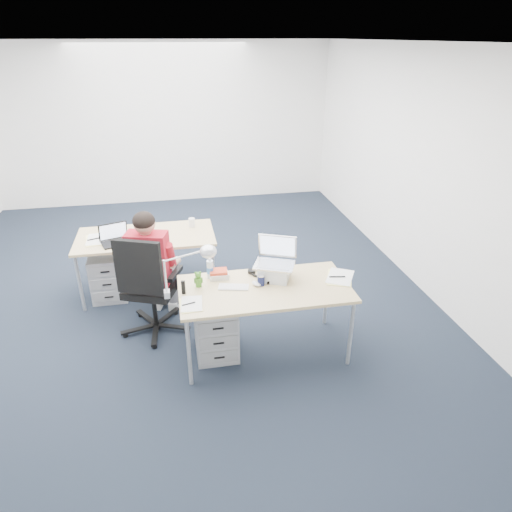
{
  "coord_description": "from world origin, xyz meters",
  "views": [
    {
      "loc": [
        0.04,
        -5.02,
        2.86
      ],
      "look_at": [
        0.82,
        -0.96,
        0.85
      ],
      "focal_mm": 32.0,
      "sensor_mm": 36.0,
      "label": 1
    }
  ],
  "objects_px": {
    "dark_laptop": "(115,234)",
    "computer_mouse": "(256,284)",
    "far_cup": "(192,223)",
    "bear_figurine": "(198,279)",
    "office_chair": "(153,305)",
    "headphones": "(260,272)",
    "cordless_phone": "(183,287)",
    "drawer_pedestal_near": "(216,328)",
    "seated_person": "(154,267)",
    "water_bottle": "(210,268)",
    "silver_laptop": "(274,260)",
    "can_koozie": "(261,280)",
    "desk_far": "(146,239)",
    "desk_lamp": "(182,271)",
    "desk_near": "(265,292)",
    "wireless_keyboard": "(234,287)",
    "sunglasses": "(272,283)",
    "drawer_pedestal_far": "(109,275)",
    "book_stack": "(219,274)"
  },
  "relations": [
    {
      "from": "headphones",
      "to": "dark_laptop",
      "type": "distance_m",
      "value": 1.77
    },
    {
      "from": "drawer_pedestal_near",
      "to": "desk_far",
      "type": "bearing_deg",
      "value": 115.41
    },
    {
      "from": "desk_far",
      "to": "headphones",
      "type": "height_order",
      "value": "headphones"
    },
    {
      "from": "desk_lamp",
      "to": "desk_near",
      "type": "bearing_deg",
      "value": -23.07
    },
    {
      "from": "seated_person",
      "to": "wireless_keyboard",
      "type": "distance_m",
      "value": 1.01
    },
    {
      "from": "book_stack",
      "to": "dark_laptop",
      "type": "bearing_deg",
      "value": 135.54
    },
    {
      "from": "desk_near",
      "to": "wireless_keyboard",
      "type": "xyz_separation_m",
      "value": [
        -0.29,
        0.05,
        0.05
      ]
    },
    {
      "from": "computer_mouse",
      "to": "book_stack",
      "type": "relative_size",
      "value": 0.59
    },
    {
      "from": "can_koozie",
      "to": "dark_laptop",
      "type": "bearing_deg",
      "value": 138.7
    },
    {
      "from": "office_chair",
      "to": "can_koozie",
      "type": "xyz_separation_m",
      "value": [
        1.05,
        -0.51,
        0.46
      ]
    },
    {
      "from": "wireless_keyboard",
      "to": "headphones",
      "type": "relative_size",
      "value": 1.17
    },
    {
      "from": "cordless_phone",
      "to": "can_koozie",
      "type": "bearing_deg",
      "value": 10.84
    },
    {
      "from": "office_chair",
      "to": "drawer_pedestal_near",
      "type": "height_order",
      "value": "office_chair"
    },
    {
      "from": "silver_laptop",
      "to": "water_bottle",
      "type": "bearing_deg",
      "value": -169.02
    },
    {
      "from": "dark_laptop",
      "to": "computer_mouse",
      "type": "bearing_deg",
      "value": -61.16
    },
    {
      "from": "headphones",
      "to": "silver_laptop",
      "type": "bearing_deg",
      "value": -29.2
    },
    {
      "from": "drawer_pedestal_near",
      "to": "desk_lamp",
      "type": "bearing_deg",
      "value": -163.75
    },
    {
      "from": "computer_mouse",
      "to": "desk_lamp",
      "type": "relative_size",
      "value": 0.22
    },
    {
      "from": "desk_far",
      "to": "drawer_pedestal_near",
      "type": "bearing_deg",
      "value": -64.59
    },
    {
      "from": "wireless_keyboard",
      "to": "dark_laptop",
      "type": "bearing_deg",
      "value": 145.97
    },
    {
      "from": "sunglasses",
      "to": "seated_person",
      "type": "bearing_deg",
      "value": 142.9
    },
    {
      "from": "seated_person",
      "to": "computer_mouse",
      "type": "height_order",
      "value": "seated_person"
    },
    {
      "from": "drawer_pedestal_near",
      "to": "can_koozie",
      "type": "height_order",
      "value": "can_koozie"
    },
    {
      "from": "book_stack",
      "to": "bear_figurine",
      "type": "bearing_deg",
      "value": -148.19
    },
    {
      "from": "cordless_phone",
      "to": "far_cup",
      "type": "xyz_separation_m",
      "value": [
        0.18,
        1.61,
        -0.01
      ]
    },
    {
      "from": "desk_near",
      "to": "drawer_pedestal_far",
      "type": "xyz_separation_m",
      "value": [
        -1.6,
        1.42,
        -0.41
      ]
    },
    {
      "from": "cordless_phone",
      "to": "seated_person",
      "type": "bearing_deg",
      "value": 121.03
    },
    {
      "from": "desk_far",
      "to": "drawer_pedestal_far",
      "type": "bearing_deg",
      "value": -174.85
    },
    {
      "from": "far_cup",
      "to": "bear_figurine",
      "type": "bearing_deg",
      "value": -91.35
    },
    {
      "from": "seated_person",
      "to": "water_bottle",
      "type": "distance_m",
      "value": 0.73
    },
    {
      "from": "water_bottle",
      "to": "far_cup",
      "type": "distance_m",
      "value": 1.36
    },
    {
      "from": "desk_far",
      "to": "sunglasses",
      "type": "distance_m",
      "value": 1.86
    },
    {
      "from": "wireless_keyboard",
      "to": "computer_mouse",
      "type": "bearing_deg",
      "value": 13.19
    },
    {
      "from": "office_chair",
      "to": "cordless_phone",
      "type": "relative_size",
      "value": 8.7
    },
    {
      "from": "office_chair",
      "to": "headphones",
      "type": "height_order",
      "value": "office_chair"
    },
    {
      "from": "computer_mouse",
      "to": "bear_figurine",
      "type": "distance_m",
      "value": 0.55
    },
    {
      "from": "computer_mouse",
      "to": "water_bottle",
      "type": "xyz_separation_m",
      "value": [
        -0.41,
        0.23,
        0.09
      ]
    },
    {
      "from": "desk_near",
      "to": "seated_person",
      "type": "distance_m",
      "value": 1.27
    },
    {
      "from": "drawer_pedestal_near",
      "to": "sunglasses",
      "type": "height_order",
      "value": "sunglasses"
    },
    {
      "from": "seated_person",
      "to": "desk_lamp",
      "type": "bearing_deg",
      "value": -53.15
    },
    {
      "from": "office_chair",
      "to": "bear_figurine",
      "type": "xyz_separation_m",
      "value": [
        0.47,
        -0.42,
        0.48
      ]
    },
    {
      "from": "drawer_pedestal_near",
      "to": "water_bottle",
      "type": "relative_size",
      "value": 2.62
    },
    {
      "from": "can_koozie",
      "to": "book_stack",
      "type": "bearing_deg",
      "value": 149.45
    },
    {
      "from": "bear_figurine",
      "to": "desk_lamp",
      "type": "xyz_separation_m",
      "value": [
        -0.14,
        -0.14,
        0.17
      ]
    },
    {
      "from": "silver_laptop",
      "to": "wireless_keyboard",
      "type": "height_order",
      "value": "silver_laptop"
    },
    {
      "from": "headphones",
      "to": "desk_lamp",
      "type": "bearing_deg",
      "value": -142.54
    },
    {
      "from": "desk_far",
      "to": "can_koozie",
      "type": "xyz_separation_m",
      "value": [
        1.1,
        -1.42,
        0.1
      ]
    },
    {
      "from": "drawer_pedestal_near",
      "to": "headphones",
      "type": "relative_size",
      "value": 2.29
    },
    {
      "from": "seated_person",
      "to": "water_bottle",
      "type": "bearing_deg",
      "value": -23.21
    },
    {
      "from": "desk_near",
      "to": "bear_figurine",
      "type": "height_order",
      "value": "bear_figurine"
    }
  ]
}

